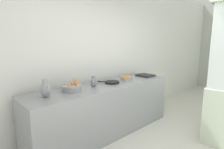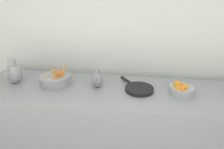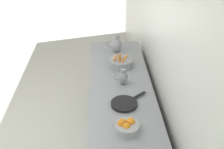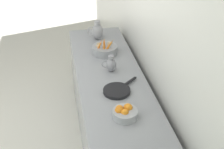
{
  "view_description": "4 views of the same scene",
  "coord_description": "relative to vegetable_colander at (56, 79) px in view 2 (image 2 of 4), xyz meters",
  "views": [
    {
      "loc": [
        0.95,
        -2.03,
        1.71
      ],
      "look_at": [
        -1.43,
        0.17,
        1.11
      ],
      "focal_mm": 29.29,
      "sensor_mm": 36.0,
      "label": 1
    },
    {
      "loc": [
        0.16,
        0.2,
        1.79
      ],
      "look_at": [
        -1.4,
        -0.02,
        1.12
      ],
      "focal_mm": 30.91,
      "sensor_mm": 36.0,
      "label": 2
    },
    {
      "loc": [
        -1.26,
        2.5,
        2.63
      ],
      "look_at": [
        -1.38,
        -0.19,
        1.05
      ],
      "focal_mm": 44.36,
      "sensor_mm": 36.0,
      "label": 3
    },
    {
      "loc": [
        -0.99,
        2.57,
        2.62
      ],
      "look_at": [
        -1.45,
        0.2,
        1.12
      ],
      "focal_mm": 47.62,
      "sensor_mm": 36.0,
      "label": 4
    }
  ],
  "objects": [
    {
      "name": "orange_bowl",
      "position": [
        0.03,
        1.21,
        -0.01
      ],
      "size": [
        0.22,
        0.22,
        0.11
      ],
      "color": "#9EA0A5",
      "rests_on": "prep_counter"
    },
    {
      "name": "vegetable_colander",
      "position": [
        0.0,
        0.0,
        0.0
      ],
      "size": [
        0.31,
        0.31,
        0.23
      ],
      "color": "gray",
      "rests_on": "prep_counter"
    },
    {
      "name": "metal_pitcher_short",
      "position": [
        0.0,
        0.43,
        0.03
      ],
      "size": [
        0.16,
        0.11,
        0.19
      ],
      "color": "gray",
      "rests_on": "prep_counter"
    },
    {
      "name": "skillet_on_counter",
      "position": [
        0.02,
        0.83,
        -0.04
      ],
      "size": [
        0.38,
        0.34,
        0.03
      ],
      "color": "black",
      "rests_on": "prep_counter"
    },
    {
      "name": "prep_counter",
      "position": [
        0.03,
        0.66,
        -0.52
      ],
      "size": [
        0.72,
        2.87,
        0.93
      ],
      "primitive_type": "cube",
      "color": "gray",
      "rests_on": "ground_plane"
    },
    {
      "name": "metal_pitcher_tall",
      "position": [
        0.03,
        -0.43,
        0.06
      ],
      "size": [
        0.21,
        0.15,
        0.25
      ],
      "color": "#939399",
      "rests_on": "prep_counter"
    },
    {
      "name": "tile_wall_left",
      "position": [
        -0.44,
        1.16,
        0.52
      ],
      "size": [
        0.1,
        9.31,
        3.0
      ],
      "primitive_type": "cube",
      "color": "silver",
      "rests_on": "ground_plane"
    }
  ]
}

